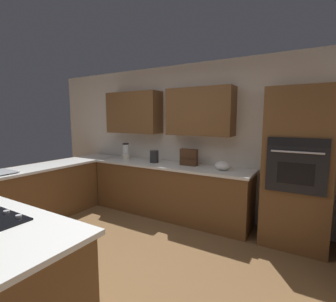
{
  "coord_description": "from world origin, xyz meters",
  "views": [
    {
      "loc": [
        -2.0,
        1.83,
        1.67
      ],
      "look_at": [
        -0.08,
        -1.41,
        1.18
      ],
      "focal_mm": 26.21,
      "sensor_mm": 36.0,
      "label": 1
    }
  ],
  "objects": [
    {
      "name": "ground_plane",
      "position": [
        0.0,
        0.0,
        0.0
      ],
      "size": [
        14.0,
        14.0,
        0.0
      ],
      "primitive_type": "plane",
      "color": "brown"
    },
    {
      "name": "wall_back",
      "position": [
        0.07,
        -2.04,
        1.43
      ],
      "size": [
        6.0,
        0.44,
        2.6
      ],
      "color": "silver",
      "rests_on": "ground"
    },
    {
      "name": "lower_cabinets_back",
      "position": [
        0.1,
        -1.72,
        0.43
      ],
      "size": [
        2.8,
        0.6,
        0.86
      ],
      "primitive_type": "cube",
      "color": "brown",
      "rests_on": "ground"
    },
    {
      "name": "countertop_back",
      "position": [
        0.1,
        -1.72,
        0.88
      ],
      "size": [
        2.84,
        0.64,
        0.04
      ],
      "primitive_type": "cube",
      "color": "silver",
      "rests_on": "lower_cabinets_back"
    },
    {
      "name": "lower_cabinets_side",
      "position": [
        1.82,
        -0.55,
        0.43
      ],
      "size": [
        0.6,
        2.9,
        0.86
      ],
      "primitive_type": "cube",
      "color": "brown",
      "rests_on": "ground"
    },
    {
      "name": "countertop_side",
      "position": [
        1.82,
        -0.55,
        0.88
      ],
      "size": [
        0.64,
        2.94,
        0.04
      ],
      "primitive_type": "cube",
      "color": "silver",
      "rests_on": "lower_cabinets_side"
    },
    {
      "name": "wall_oven",
      "position": [
        -1.85,
        -1.72,
        1.03
      ],
      "size": [
        0.8,
        0.66,
        2.07
      ],
      "color": "brown",
      "rests_on": "ground"
    },
    {
      "name": "blender",
      "position": [
        1.05,
        -1.74,
        1.03
      ],
      "size": [
        0.15,
        0.15,
        0.31
      ],
      "color": "beige",
      "rests_on": "countertop_back"
    },
    {
      "name": "mixing_bowl",
      "position": [
        -0.85,
        -1.74,
        0.97
      ],
      "size": [
        0.24,
        0.24,
        0.13
      ],
      "primitive_type": "ellipsoid",
      "color": "white",
      "rests_on": "countertop_back"
    },
    {
      "name": "spice_rack",
      "position": [
        -0.25,
        -1.8,
        1.04
      ],
      "size": [
        0.29,
        0.11,
        0.28
      ],
      "color": "#472B19",
      "rests_on": "countertop_back"
    },
    {
      "name": "kettle",
      "position": [
        0.4,
        -1.74,
        1.01
      ],
      "size": [
        0.15,
        0.15,
        0.22
      ],
      "primitive_type": "cylinder",
      "color": "#262628",
      "rests_on": "countertop_back"
    }
  ]
}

